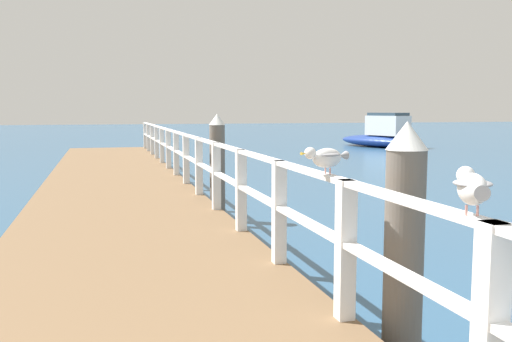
{
  "coord_description": "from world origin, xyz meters",
  "views": [
    {
      "loc": [
        -0.28,
        0.28,
        2.04
      ],
      "look_at": [
        1.98,
        8.48,
        1.11
      ],
      "focal_mm": 39.57,
      "sensor_mm": 36.0,
      "label": 1
    }
  ],
  "objects_px": {
    "seagull_foreground": "(472,187)",
    "seagull_background": "(326,157)",
    "dock_piling_near": "(404,259)",
    "dock_piling_far": "(217,167)",
    "boat_2": "(382,136)"
  },
  "relations": [
    {
      "from": "dock_piling_near",
      "to": "seagull_background",
      "type": "relative_size",
      "value": 4.28
    },
    {
      "from": "seagull_background",
      "to": "boat_2",
      "type": "relative_size",
      "value": 0.08
    },
    {
      "from": "dock_piling_near",
      "to": "boat_2",
      "type": "relative_size",
      "value": 0.34
    },
    {
      "from": "dock_piling_near",
      "to": "dock_piling_far",
      "type": "bearing_deg",
      "value": 90.0
    },
    {
      "from": "dock_piling_near",
      "to": "seagull_background",
      "type": "xyz_separation_m",
      "value": [
        -0.39,
        0.51,
        0.69
      ]
    },
    {
      "from": "dock_piling_near",
      "to": "boat_2",
      "type": "distance_m",
      "value": 27.32
    },
    {
      "from": "seagull_foreground",
      "to": "seagull_background",
      "type": "relative_size",
      "value": 0.98
    },
    {
      "from": "dock_piling_near",
      "to": "seagull_foreground",
      "type": "relative_size",
      "value": 4.36
    },
    {
      "from": "dock_piling_near",
      "to": "seagull_foreground",
      "type": "bearing_deg",
      "value": -106.98
    },
    {
      "from": "dock_piling_near",
      "to": "seagull_background",
      "type": "bearing_deg",
      "value": 127.28
    },
    {
      "from": "dock_piling_far",
      "to": "seagull_foreground",
      "type": "height_order",
      "value": "dock_piling_far"
    },
    {
      "from": "boat_2",
      "to": "dock_piling_near",
      "type": "bearing_deg",
      "value": 42.44
    },
    {
      "from": "dock_piling_far",
      "to": "boat_2",
      "type": "xyz_separation_m",
      "value": [
        12.69,
        17.59,
        -0.37
      ]
    },
    {
      "from": "dock_piling_far",
      "to": "seagull_foreground",
      "type": "relative_size",
      "value": 4.36
    },
    {
      "from": "dock_piling_far",
      "to": "seagull_background",
      "type": "height_order",
      "value": "dock_piling_far"
    }
  ]
}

